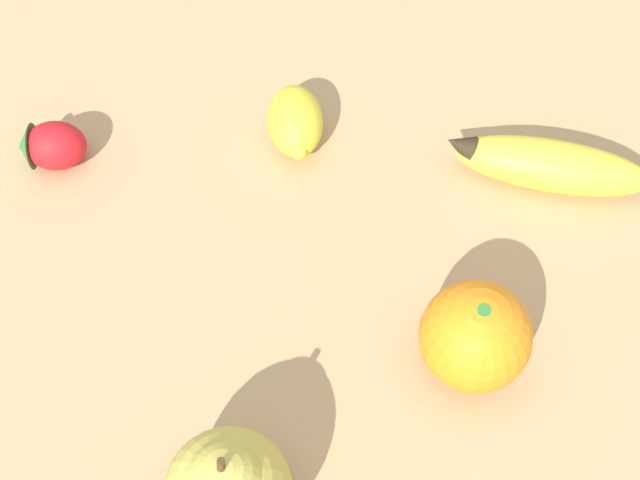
{
  "coord_description": "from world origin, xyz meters",
  "views": [
    {
      "loc": [
        -0.26,
        0.2,
        0.61
      ],
      "look_at": [
        0.07,
        0.04,
        0.03
      ],
      "focal_mm": 50.0,
      "sensor_mm": 36.0,
      "label": 1
    }
  ],
  "objects_px": {
    "strawberry": "(51,146)",
    "lemon": "(295,122)",
    "banana": "(550,165)",
    "orange": "(475,336)"
  },
  "relations": [
    {
      "from": "strawberry",
      "to": "lemon",
      "type": "height_order",
      "value": "lemon"
    },
    {
      "from": "strawberry",
      "to": "lemon",
      "type": "distance_m",
      "value": 0.21
    },
    {
      "from": "banana",
      "to": "strawberry",
      "type": "height_order",
      "value": "banana"
    },
    {
      "from": "banana",
      "to": "orange",
      "type": "relative_size",
      "value": 1.96
    },
    {
      "from": "strawberry",
      "to": "banana",
      "type": "bearing_deg",
      "value": 175.51
    },
    {
      "from": "lemon",
      "to": "strawberry",
      "type": "bearing_deg",
      "value": 71.74
    },
    {
      "from": "banana",
      "to": "lemon",
      "type": "height_order",
      "value": "lemon"
    },
    {
      "from": "banana",
      "to": "orange",
      "type": "bearing_deg",
      "value": 76.35
    },
    {
      "from": "lemon",
      "to": "banana",
      "type": "bearing_deg",
      "value": -126.87
    },
    {
      "from": "orange",
      "to": "strawberry",
      "type": "bearing_deg",
      "value": 36.1
    }
  ]
}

